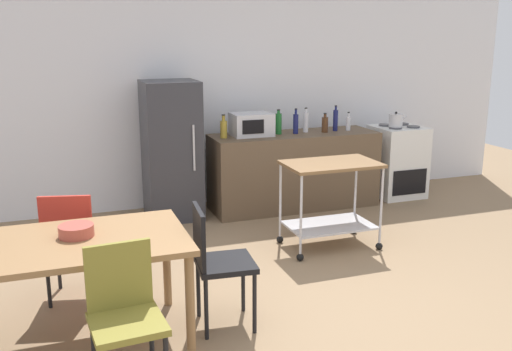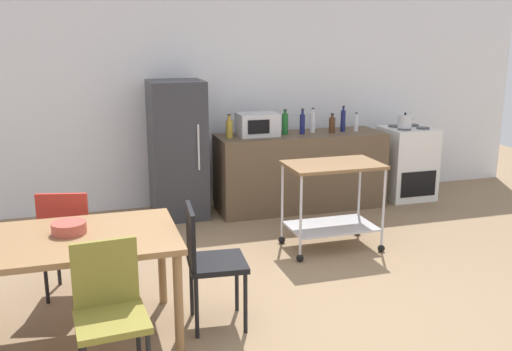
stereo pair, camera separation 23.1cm
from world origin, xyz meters
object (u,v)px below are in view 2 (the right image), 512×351
Objects in this scene: chair_olive at (110,308)px; bottle_soda at (332,125)px; bottle_sesame_oil at (313,122)px; refrigerator at (178,150)px; stove_oven at (406,163)px; kettle at (405,121)px; chair_black at (208,257)px; bottle_wine at (302,124)px; bottle_soy_sauce at (285,123)px; kitchen_cart at (332,191)px; bottle_hot_sauce at (343,120)px; fruit_bowl at (69,228)px; bottle_sparkling_water at (356,124)px; dining_table at (63,249)px; microwave at (258,124)px; bottle_olive_oil at (229,128)px; chair_red at (69,235)px.

chair_olive is 3.86× the size of bottle_soda.
refrigerator is at bearing 178.10° from bottle_sesame_oil.
kettle reaches higher than stove_oven.
bottle_wine is at bearing -29.18° from chair_black.
bottle_soy_sauce is 0.98× the size of bottle_wine.
stove_oven is at bearing 39.62° from kitchen_cart.
stove_oven is at bearing 0.41° from bottle_hot_sauce.
chair_olive is 3.90× the size of fruit_bowl.
bottle_sparkling_water is 0.94× the size of kettle.
bottle_soy_sauce is at bearing -2.99° from refrigerator.
bottle_wine reaches higher than bottle_sparkling_water.
fruit_bowl is at bearing -134.87° from bottle_soy_sauce.
dining_table is 3.27m from microwave.
bottle_sesame_oil reaches higher than bottle_olive_oil.
refrigerator is at bearing 176.97° from bottle_sparkling_water.
kitchen_cart is at bearing -90.38° from bottle_soy_sauce.
microwave reaches higher than stove_oven.
chair_red is 1.00× the size of chair_black.
refrigerator reaches higher than bottle_sparkling_water.
bottle_hot_sauce is (0.53, 0.02, 0.01)m from bottle_wine.
bottle_sesame_oil is 0.23m from bottle_soda.
bottle_soda is at bearing -175.98° from bottle_sparkling_water.
chair_red is 3.34m from bottle_sesame_oil.
microwave reaches higher than chair_olive.
bottle_sesame_oil is at bearing 75.34° from kitchen_cart.
chair_black is 3.18m from bottle_sesame_oil.
chair_black is at bearing -131.48° from bottle_hot_sauce.
chair_red is 0.57× the size of refrigerator.
kitchen_cart is at bearing -104.66° from bottle_sesame_oil.
bottle_wine reaches higher than bottle_soy_sauce.
fruit_bowl is (-4.04, -2.39, 0.34)m from stove_oven.
bottle_sparkling_water is 0.63m from kettle.
kettle is (3.71, 3.00, 0.48)m from chair_olive.
bottle_sesame_oil is at bearing 173.82° from kettle.
bottle_soda is at bearing -21.43° from bottle_sesame_oil.
chair_black is 1.87m from kitchen_cart.
bottle_sparkling_water reaches higher than chair_black.
bottle_soda reaches higher than chair_olive.
bottle_hot_sauce is at bearing 37.70° from dining_table.
bottle_sesame_oil is (2.78, 1.78, 0.51)m from chair_red.
stove_oven is 1.55m from bottle_wine.
microwave is at bearing 176.41° from kettle.
bottle_wine reaches higher than bottle_sesame_oil.
dining_table is at bearing -155.79° from kitchen_cart.
chair_black is 2.83m from microwave.
kettle is at bearing -6.00° from bottle_sparkling_water.
stove_oven is 0.59× the size of refrigerator.
bottle_wine is 1.30× the size of fruit_bowl.
kettle is at bearing 39.61° from kitchen_cart.
kettle is at bearing -2.58° from bottle_soda.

